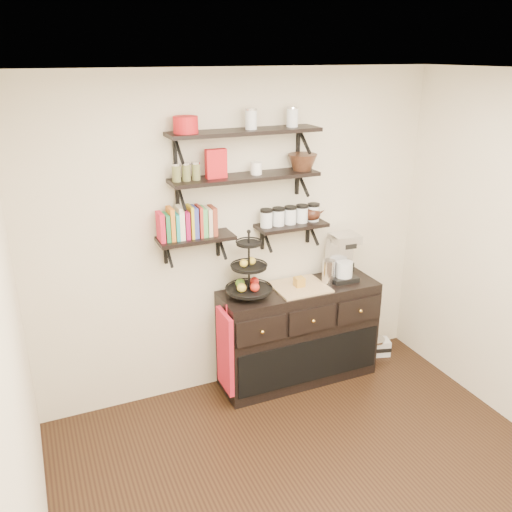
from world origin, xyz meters
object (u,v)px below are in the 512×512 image
at_px(coffee_maker, 342,257).
at_px(fruit_stand, 249,275).
at_px(radio, 374,346).
at_px(sideboard, 298,334).

bearing_deg(coffee_maker, fruit_stand, -175.86).
distance_m(coffee_maker, radio, 1.11).
bearing_deg(coffee_maker, sideboard, -173.54).
height_order(coffee_maker, radio, coffee_maker).
xyz_separation_m(coffee_maker, radio, (0.45, 0.02, -1.02)).
xyz_separation_m(fruit_stand, coffee_maker, (0.90, 0.02, 0.01)).
bearing_deg(radio, sideboard, -160.32).
relative_size(fruit_stand, radio, 1.71).
height_order(fruit_stand, radio, fruit_stand).
height_order(fruit_stand, coffee_maker, fruit_stand).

